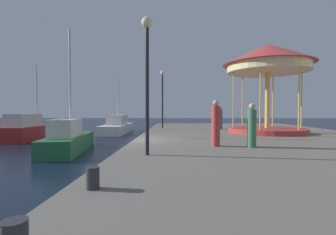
{
  "coord_description": "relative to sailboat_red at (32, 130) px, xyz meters",
  "views": [
    {
      "loc": [
        2.06,
        -12.31,
        2.23
      ],
      "look_at": [
        1.48,
        5.74,
        1.71
      ],
      "focal_mm": 26.28,
      "sensor_mm": 36.0,
      "label": 1
    }
  ],
  "objects": [
    {
      "name": "sailboat_green",
      "position": [
        5.05,
        -5.07,
        -0.08
      ],
      "size": [
        2.47,
        5.92,
        6.73
      ],
      "color": "#236638",
      "rests_on": "ground"
    },
    {
      "name": "sailboat_red",
      "position": [
        0.0,
        0.0,
        0.0
      ],
      "size": [
        2.22,
        5.46,
        5.7
      ],
      "color": "maroon",
      "rests_on": "ground"
    },
    {
      "name": "ground_plane",
      "position": [
        8.8,
        -5.81,
        -0.76
      ],
      "size": [
        120.0,
        120.0,
        0.0
      ],
      "primitive_type": "plane",
      "color": "black"
    },
    {
      "name": "sailboat_white",
      "position": [
        5.04,
        5.93,
        -0.1
      ],
      "size": [
        2.12,
        6.97,
        5.51
      ],
      "color": "white",
      "rests_on": "ground"
    },
    {
      "name": "carousel",
      "position": [
        16.71,
        -2.2,
        4.28
      ],
      "size": [
        5.6,
        5.6,
        5.65
      ],
      "color": "#B23333",
      "rests_on": "quay_dock"
    },
    {
      "name": "person_far_corner",
      "position": [
        13.8,
        -8.53,
        0.84
      ],
      "size": [
        0.34,
        0.34,
        1.71
      ],
      "color": "#387247",
      "rests_on": "quay_dock"
    },
    {
      "name": "bollard_north",
      "position": [
        9.34,
        -13.73,
        0.24
      ],
      "size": [
        0.24,
        0.24,
        0.4
      ],
      "primitive_type": "cylinder",
      "color": "#2D2D33",
      "rests_on": "quay_dock"
    },
    {
      "name": "lamp_post_near_edge",
      "position": [
        9.94,
        -10.3,
        3.04
      ],
      "size": [
        0.36,
        0.36,
        4.4
      ],
      "color": "black",
      "rests_on": "quay_dock"
    },
    {
      "name": "person_by_the_water",
      "position": [
        14.22,
        0.62,
        0.86
      ],
      "size": [
        0.34,
        0.34,
        1.75
      ],
      "color": "#514C56",
      "rests_on": "quay_dock"
    },
    {
      "name": "person_near_carousel",
      "position": [
        12.45,
        -8.27,
        0.91
      ],
      "size": [
        0.34,
        0.34,
        1.86
      ],
      "color": "#B23833",
      "rests_on": "quay_dock"
    },
    {
      "name": "quay_dock",
      "position": [
        15.59,
        -5.81,
        -0.36
      ],
      "size": [
        13.59,
        29.9,
        0.8
      ],
      "primitive_type": "cube",
      "color": "slate",
      "rests_on": "ground"
    },
    {
      "name": "lamp_post_mid_promenade",
      "position": [
        9.78,
        1.66,
        3.18
      ],
      "size": [
        0.36,
        0.36,
        4.63
      ],
      "color": "black",
      "rests_on": "quay_dock"
    }
  ]
}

